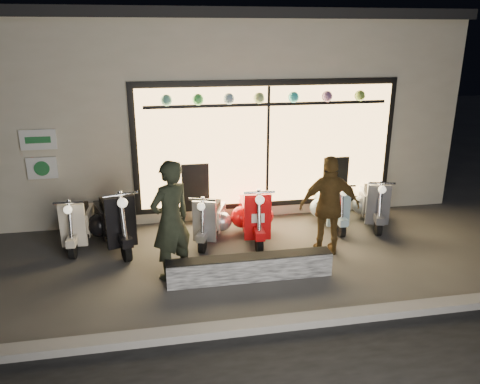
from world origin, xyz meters
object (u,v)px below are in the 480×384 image
object	(u,v)px
scooter_red	(253,214)
man	(171,221)
woman	(330,206)
scooter_silver	(211,218)
graffiti_barrier	(250,268)

from	to	relation	value
scooter_red	man	distance (m)	2.19
man	woman	world-z (taller)	man
scooter_red	woman	size ratio (longest dim) A/B	0.85
scooter_silver	man	bearing A→B (deg)	-98.93
graffiti_barrier	scooter_red	bearing A→B (deg)	76.24
scooter_silver	man	xyz separation A→B (m)	(-0.79, -1.43, 0.58)
graffiti_barrier	scooter_silver	bearing A→B (deg)	102.99
scooter_silver	woman	bearing A→B (deg)	-8.24
graffiti_barrier	scooter_silver	distance (m)	1.79
scooter_silver	scooter_red	world-z (taller)	scooter_red
scooter_silver	scooter_red	xyz separation A→B (m)	(0.82, -0.04, 0.05)
man	woman	xyz separation A→B (m)	(2.74, 0.37, -0.08)
graffiti_barrier	scooter_silver	world-z (taller)	scooter_silver
graffiti_barrier	scooter_silver	size ratio (longest dim) A/B	1.98
scooter_red	woman	bearing A→B (deg)	-37.52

